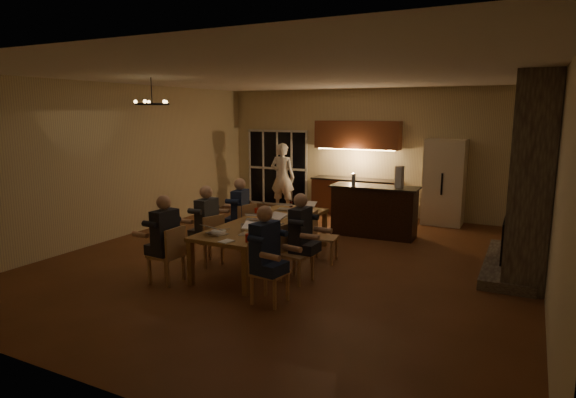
{
  "coord_description": "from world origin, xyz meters",
  "views": [
    {
      "loc": [
        3.68,
        -7.44,
        2.61
      ],
      "look_at": [
        -0.25,
        0.3,
        1.04
      ],
      "focal_mm": 30.0,
      "sensor_mm": 36.0,
      "label": 1
    }
  ],
  "objects_px": {
    "person_left_near": "(165,240)",
    "bar_blender": "(399,177)",
    "laptop_a": "(217,227)",
    "plate_left": "(219,231)",
    "chair_left_near": "(166,255)",
    "can_cola": "(291,204)",
    "chair_right_mid": "(297,254)",
    "can_silver": "(243,227)",
    "chair_left_far": "(241,226)",
    "redcup_near": "(248,238)",
    "chair_left_mid": "(207,239)",
    "refrigerator": "(444,182)",
    "person_right_mid": "(300,237)",
    "standing_person": "(283,177)",
    "chair_right_near": "(270,272)",
    "plate_far": "(309,215)",
    "laptop_b": "(250,228)",
    "mug_front": "(247,224)",
    "chair_right_far": "(324,237)",
    "chandelier": "(152,104)",
    "bar_bottle": "(354,179)",
    "laptop_f": "(306,205)",
    "redcup_mid": "(257,211)",
    "dining_table": "(266,242)",
    "person_left_far": "(240,214)",
    "laptop_c": "(255,214)",
    "laptop_e": "(286,204)",
    "plate_near": "(270,229)",
    "person_right_near": "(265,255)",
    "mug_back": "(269,209)",
    "bar_island": "(374,211)",
    "mug_mid": "(289,213)"
  },
  "relations": [
    {
      "from": "person_left_far",
      "to": "laptop_c",
      "type": "bearing_deg",
      "value": 38.85
    },
    {
      "from": "laptop_f",
      "to": "mug_mid",
      "type": "relative_size",
      "value": 3.2
    },
    {
      "from": "chair_left_far",
      "to": "chair_right_mid",
      "type": "bearing_deg",
      "value": 76.03
    },
    {
      "from": "bar_blender",
      "to": "refrigerator",
      "type": "bearing_deg",
      "value": 82.39
    },
    {
      "from": "dining_table",
      "to": "person_left_near",
      "type": "bearing_deg",
      "value": -119.78
    },
    {
      "from": "laptop_b",
      "to": "person_right_mid",
      "type": "bearing_deg",
      "value": 27.44
    },
    {
      "from": "laptop_b",
      "to": "person_right_near",
      "type": "bearing_deg",
      "value": -54.6
    },
    {
      "from": "chair_left_mid",
      "to": "redcup_mid",
      "type": "relative_size",
      "value": 7.42
    },
    {
      "from": "bar_bottle",
      "to": "can_cola",
      "type": "bearing_deg",
      "value": -121.97
    },
    {
      "from": "mug_back",
      "to": "bar_bottle",
      "type": "xyz_separation_m",
      "value": [
        1.0,
        1.95,
        0.4
      ]
    },
    {
      "from": "chair_right_mid",
      "to": "person_right_near",
      "type": "xyz_separation_m",
      "value": [
        0.0,
        -1.0,
        0.24
      ]
    },
    {
      "from": "redcup_near",
      "to": "plate_left",
      "type": "height_order",
      "value": "redcup_near"
    },
    {
      "from": "chair_right_mid",
      "to": "can_silver",
      "type": "relative_size",
      "value": 7.42
    },
    {
      "from": "chair_left_near",
      "to": "plate_left",
      "type": "relative_size",
      "value": 3.68
    },
    {
      "from": "refrigerator",
      "to": "person_right_mid",
      "type": "xyz_separation_m",
      "value": [
        -1.36,
        -4.98,
        -0.31
      ]
    },
    {
      "from": "redcup_near",
      "to": "chair_left_mid",
      "type": "bearing_deg",
      "value": 149.33
    },
    {
      "from": "laptop_b",
      "to": "chair_left_near",
      "type": "bearing_deg",
      "value": -160.07
    },
    {
      "from": "bar_island",
      "to": "can_cola",
      "type": "bearing_deg",
      "value": -135.63
    },
    {
      "from": "chair_left_near",
      "to": "can_cola",
      "type": "distance_m",
      "value": 3.0
    },
    {
      "from": "dining_table",
      "to": "chair_right_far",
      "type": "xyz_separation_m",
      "value": [
        0.87,
        0.55,
        0.07
      ]
    },
    {
      "from": "dining_table",
      "to": "laptop_e",
      "type": "bearing_deg",
      "value": 98.6
    },
    {
      "from": "person_left_far",
      "to": "chandelier",
      "type": "bearing_deg",
      "value": -51.98
    },
    {
      "from": "redcup_mid",
      "to": "bar_blender",
      "type": "distance_m",
      "value": 3.1
    },
    {
      "from": "laptop_f",
      "to": "bar_blender",
      "type": "relative_size",
      "value": 0.72
    },
    {
      "from": "redcup_mid",
      "to": "bar_blender",
      "type": "bearing_deg",
      "value": 47.66
    },
    {
      "from": "mug_back",
      "to": "plate_far",
      "type": "distance_m",
      "value": 0.83
    },
    {
      "from": "chair_left_mid",
      "to": "chair_right_mid",
      "type": "bearing_deg",
      "value": 104.98
    },
    {
      "from": "chair_left_far",
      "to": "plate_left",
      "type": "distance_m",
      "value": 1.71
    },
    {
      "from": "person_right_mid",
      "to": "laptop_b",
      "type": "relative_size",
      "value": 4.31
    },
    {
      "from": "can_silver",
      "to": "plate_left",
      "type": "relative_size",
      "value": 0.5
    },
    {
      "from": "laptop_e",
      "to": "laptop_c",
      "type": "bearing_deg",
      "value": 74.7
    },
    {
      "from": "chair_left_mid",
      "to": "person_right_near",
      "type": "height_order",
      "value": "person_right_near"
    },
    {
      "from": "chair_left_far",
      "to": "bar_blender",
      "type": "height_order",
      "value": "bar_blender"
    },
    {
      "from": "chair_left_mid",
      "to": "redcup_near",
      "type": "height_order",
      "value": "chair_left_mid"
    },
    {
      "from": "standing_person",
      "to": "can_cola",
      "type": "relative_size",
      "value": 15.18
    },
    {
      "from": "chair_right_near",
      "to": "plate_far",
      "type": "xyz_separation_m",
      "value": [
        -0.46,
        2.31,
        0.31
      ]
    },
    {
      "from": "mug_mid",
      "to": "redcup_near",
      "type": "relative_size",
      "value": 0.83
    },
    {
      "from": "laptop_e",
      "to": "plate_near",
      "type": "height_order",
      "value": "laptop_e"
    },
    {
      "from": "person_left_near",
      "to": "bar_blender",
      "type": "height_order",
      "value": "bar_blender"
    },
    {
      "from": "refrigerator",
      "to": "chair_right_far",
      "type": "relative_size",
      "value": 2.25
    },
    {
      "from": "chair_right_mid",
      "to": "standing_person",
      "type": "xyz_separation_m",
      "value": [
        -2.73,
        4.75,
        0.47
      ]
    },
    {
      "from": "dining_table",
      "to": "chandelier",
      "type": "distance_m",
      "value": 3.1
    },
    {
      "from": "chair_right_near",
      "to": "mug_front",
      "type": "bearing_deg",
      "value": 45.55
    },
    {
      "from": "chair_right_far",
      "to": "standing_person",
      "type": "xyz_separation_m",
      "value": [
        -2.72,
        3.62,
        0.47
      ]
    },
    {
      "from": "chair_left_far",
      "to": "plate_left",
      "type": "height_order",
      "value": "chair_left_far"
    },
    {
      "from": "refrigerator",
      "to": "laptop_b",
      "type": "distance_m",
      "value": 5.8
    },
    {
      "from": "laptop_a",
      "to": "plate_left",
      "type": "xyz_separation_m",
      "value": [
        -0.06,
        0.12,
        -0.1
      ]
    },
    {
      "from": "chandelier",
      "to": "bar_blender",
      "type": "height_order",
      "value": "chandelier"
    },
    {
      "from": "person_left_far",
      "to": "redcup_near",
      "type": "bearing_deg",
      "value": 24.69
    },
    {
      "from": "refrigerator",
      "to": "plate_far",
      "type": "xyz_separation_m",
      "value": [
        -1.78,
        -3.75,
        -0.24
      ]
    }
  ]
}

